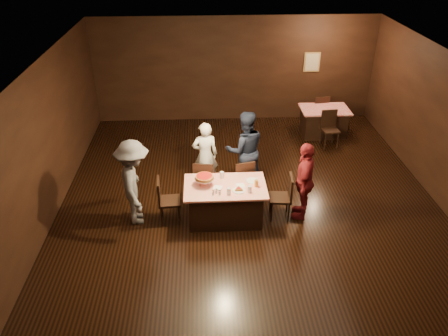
{
  "coord_description": "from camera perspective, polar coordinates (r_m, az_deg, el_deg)",
  "views": [
    {
      "loc": [
        -0.94,
        -7.13,
        5.34
      ],
      "look_at": [
        -0.55,
        0.31,
        1.0
      ],
      "focal_mm": 35.0,
      "sensor_mm": 36.0,
      "label": 1
    }
  ],
  "objects": [
    {
      "name": "glass_back",
      "position": [
        8.7,
        -0.28,
        -0.92
      ],
      "size": [
        0.08,
        0.08,
        0.14
      ],
      "primitive_type": "cylinder",
      "color": "silver",
      "rests_on": "main_table"
    },
    {
      "name": "glass_amber",
      "position": [
        8.46,
        4.24,
        -2.02
      ],
      "size": [
        0.08,
        0.08,
        0.14
      ],
      "primitive_type": "cylinder",
      "color": "#BF7F26",
      "rests_on": "main_table"
    },
    {
      "name": "condiments",
      "position": [
        8.22,
        -0.99,
        -3.17
      ],
      "size": [
        0.17,
        0.1,
        0.09
      ],
      "color": "silver",
      "rests_on": "main_table"
    },
    {
      "name": "plate_with_slice",
      "position": [
        8.34,
        1.94,
        -2.83
      ],
      "size": [
        0.25,
        0.25,
        0.06
      ],
      "color": "white",
      "rests_on": "main_table"
    },
    {
      "name": "diner_grey_knit",
      "position": [
        8.55,
        -11.63,
        -1.9
      ],
      "size": [
        0.84,
        1.23,
        1.76
      ],
      "primitive_type": "imported",
      "rotation": [
        0.0,
        0.0,
        1.75
      ],
      "color": "slate",
      "rests_on": "ground"
    },
    {
      "name": "napkin_left",
      "position": [
        8.44,
        -0.84,
        -2.55
      ],
      "size": [
        0.21,
        0.21,
        0.01
      ],
      "primitive_type": "cube",
      "rotation": [
        0.0,
        0.0,
        -0.35
      ],
      "color": "white",
      "rests_on": "main_table"
    },
    {
      "name": "diner_white_jacket",
      "position": [
        9.56,
        -2.48,
        1.68
      ],
      "size": [
        0.61,
        0.44,
        1.55
      ],
      "primitive_type": "imported",
      "rotation": [
        0.0,
        0.0,
        3.26
      ],
      "color": "white",
      "rests_on": "ground"
    },
    {
      "name": "main_table",
      "position": [
        8.7,
        0.15,
        -4.5
      ],
      "size": [
        1.6,
        1.0,
        0.77
      ],
      "primitive_type": "cube",
      "color": "red",
      "rests_on": "ground"
    },
    {
      "name": "chair_far_right",
      "position": [
        9.3,
        2.36,
        -1.33
      ],
      "size": [
        0.51,
        0.51,
        0.95
      ],
      "primitive_type": "cube",
      "rotation": [
        0.0,
        0.0,
        3.38
      ],
      "color": "black",
      "rests_on": "ground"
    },
    {
      "name": "chair_end_right",
      "position": [
        8.77,
        7.36,
        -3.76
      ],
      "size": [
        0.45,
        0.45,
        0.95
      ],
      "primitive_type": "cube",
      "rotation": [
        0.0,
        0.0,
        -1.66
      ],
      "color": "black",
      "rests_on": "ground"
    },
    {
      "name": "glass_front_right",
      "position": [
        8.27,
        3.37,
        -2.79
      ],
      "size": [
        0.08,
        0.08,
        0.14
      ],
      "primitive_type": "cylinder",
      "color": "silver",
      "rests_on": "main_table"
    },
    {
      "name": "pizza_stand",
      "position": [
        8.42,
        -2.58,
        -1.21
      ],
      "size": [
        0.38,
        0.38,
        0.22
      ],
      "color": "black",
      "rests_on": "main_table"
    },
    {
      "name": "diner_red_shirt",
      "position": [
        8.7,
        10.45,
        -1.65
      ],
      "size": [
        0.66,
        1.04,
        1.64
      ],
      "primitive_type": "imported",
      "rotation": [
        0.0,
        0.0,
        -1.87
      ],
      "color": "maroon",
      "rests_on": "ground"
    },
    {
      "name": "napkin_center",
      "position": [
        8.5,
        2.18,
        -2.28
      ],
      "size": [
        0.19,
        0.19,
        0.01
      ],
      "primitive_type": "cube",
      "rotation": [
        0.0,
        0.0,
        0.21
      ],
      "color": "white",
      "rests_on": "main_table"
    },
    {
      "name": "glass_front_left",
      "position": [
        8.2,
        0.62,
        -3.07
      ],
      "size": [
        0.08,
        0.08,
        0.14
      ],
      "primitive_type": "cylinder",
      "color": "silver",
      "rests_on": "main_table"
    },
    {
      "name": "chair_back_near",
      "position": [
        11.77,
        13.72,
        4.91
      ],
      "size": [
        0.46,
        0.46,
        0.95
      ],
      "primitive_type": "cube",
      "rotation": [
        0.0,
        0.0,
        0.1
      ],
      "color": "black",
      "rests_on": "ground"
    },
    {
      "name": "plate_empty",
      "position": [
        8.65,
        3.74,
        -1.68
      ],
      "size": [
        0.25,
        0.25,
        0.01
      ],
      "primitive_type": "cylinder",
      "color": "white",
      "rests_on": "main_table"
    },
    {
      "name": "chair_end_left",
      "position": [
        8.67,
        -7.15,
        -4.19
      ],
      "size": [
        0.45,
        0.45,
        0.95
      ],
      "primitive_type": "cube",
      "rotation": [
        0.0,
        0.0,
        1.64
      ],
      "color": "black",
      "rests_on": "ground"
    },
    {
      "name": "diner_navy_hoodie",
      "position": [
        9.52,
        2.74,
        2.37
      ],
      "size": [
        0.96,
        0.79,
        1.79
      ],
      "primitive_type": "imported",
      "rotation": [
        0.0,
        0.0,
        3.28
      ],
      "color": "#171D30",
      "rests_on": "ground"
    },
    {
      "name": "room",
      "position": [
        7.88,
        4.18,
        6.15
      ],
      "size": [
        10.0,
        10.04,
        3.02
      ],
      "color": "black",
      "rests_on": "ground"
    },
    {
      "name": "chair_far_left",
      "position": [
        9.27,
        -2.57,
        -1.47
      ],
      "size": [
        0.47,
        0.47,
        0.95
      ],
      "primitive_type": "cube",
      "rotation": [
        0.0,
        0.0,
        3.01
      ],
      "color": "black",
      "rests_on": "ground"
    },
    {
      "name": "chair_back_far",
      "position": [
        12.91,
        12.24,
        7.39
      ],
      "size": [
        0.48,
        0.48,
        0.95
      ],
      "primitive_type": "cube",
      "rotation": [
        0.0,
        0.0,
        3.3
      ],
      "color": "black",
      "rests_on": "ground"
    },
    {
      "name": "back_table",
      "position": [
        12.42,
        12.84,
        5.93
      ],
      "size": [
        1.3,
        0.9,
        0.77
      ],
      "primitive_type": "cube",
      "color": "red",
      "rests_on": "ground"
    }
  ]
}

